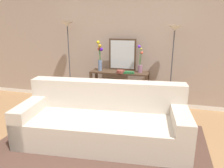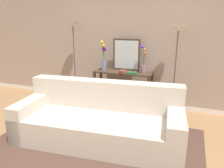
{
  "view_description": "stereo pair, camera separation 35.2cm",
  "coord_description": "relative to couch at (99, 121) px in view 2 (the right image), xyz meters",
  "views": [
    {
      "loc": [
        0.91,
        -2.24,
        1.76
      ],
      "look_at": [
        -0.04,
        1.25,
        0.73
      ],
      "focal_mm": 33.93,
      "sensor_mm": 36.0,
      "label": 1
    },
    {
      "loc": [
        1.25,
        -2.13,
        1.76
      ],
      "look_at": [
        -0.04,
        1.25,
        0.73
      ],
      "focal_mm": 33.93,
      "sensor_mm": 36.0,
      "label": 2
    }
  ],
  "objects": [
    {
      "name": "fruit_bowl",
      "position": [
        -0.02,
        1.25,
        0.52
      ],
      "size": [
        0.17,
        0.17,
        0.06
      ],
      "color": "brown",
      "rests_on": "console_table"
    },
    {
      "name": "vase_short_flowers",
      "position": [
        0.35,
        1.41,
        0.68
      ],
      "size": [
        0.11,
        0.11,
        0.56
      ],
      "color": "gray",
      "rests_on": "console_table"
    },
    {
      "name": "book_stack",
      "position": [
        0.15,
        1.25,
        0.51
      ],
      "size": [
        0.22,
        0.14,
        0.04
      ],
      "color": "#236033",
      "rests_on": "console_table"
    },
    {
      "name": "back_wall",
      "position": [
        0.0,
        1.77,
        1.14
      ],
      "size": [
        12.0,
        0.15,
        2.9
      ],
      "color": "white",
      "rests_on": "ground"
    },
    {
      "name": "couch",
      "position": [
        0.0,
        0.0,
        0.0
      ],
      "size": [
        2.58,
        1.23,
        0.88
      ],
      "color": "beige",
      "rests_on": "ground"
    },
    {
      "name": "area_rug",
      "position": [
        0.01,
        -0.17,
        -0.3
      ],
      "size": [
        3.1,
        2.06,
        0.01
      ],
      "color": "#51382D",
      "rests_on": "ground"
    },
    {
      "name": "book_row_under_console",
      "position": [
        -0.36,
        1.38,
        -0.25
      ],
      "size": [
        0.42,
        0.18,
        0.13
      ],
      "color": "#1E7075",
      "rests_on": "ground"
    },
    {
      "name": "floor_lamp_left",
      "position": [
        -1.2,
        1.34,
        1.11
      ],
      "size": [
        0.28,
        0.28,
        1.81
      ],
      "color": "#4C4C51",
      "rests_on": "ground"
    },
    {
      "name": "console_table",
      "position": [
        -0.07,
        1.38,
        0.24
      ],
      "size": [
        1.21,
        0.39,
        0.8
      ],
      "color": "#473323",
      "rests_on": "ground"
    },
    {
      "name": "wall_mirror",
      "position": [
        -0.06,
        1.54,
        0.82
      ],
      "size": [
        0.58,
        0.02,
        0.66
      ],
      "color": "#473323",
      "rests_on": "console_table"
    },
    {
      "name": "floor_lamp_right",
      "position": [
        0.97,
        1.34,
        1.06
      ],
      "size": [
        0.28,
        0.28,
        1.74
      ],
      "color": "#4C4C51",
      "rests_on": "ground"
    },
    {
      "name": "ground_plane",
      "position": [
        0.0,
        -0.6,
        -0.32
      ],
      "size": [
        16.0,
        16.0,
        0.02
      ],
      "primitive_type": "cube",
      "color": "#9E754C"
    },
    {
      "name": "vase_tall_flowers",
      "position": [
        -0.5,
        1.35,
        0.8
      ],
      "size": [
        0.12,
        0.12,
        0.63
      ],
      "color": "#6B84AD",
      "rests_on": "console_table"
    }
  ]
}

